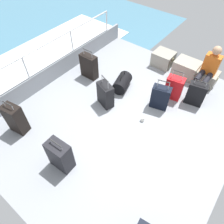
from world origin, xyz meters
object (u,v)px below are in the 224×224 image
suitcase_3 (16,119)px  suitcase_7 (160,97)px  suitcase_2 (89,66)px  cargo_crate_1 (186,69)px  suitcase_4 (174,88)px  suitcase_0 (60,155)px  passenger_seated (208,68)px  cargo_crate_2 (206,77)px  cargo_crate_0 (163,59)px  duffel_bag (122,83)px  paper_cup (143,119)px  suitcase_1 (196,94)px  suitcase_5 (105,95)px

suitcase_3 → suitcase_7: 3.01m
suitcase_2 → suitcase_3: suitcase_3 is taller
cargo_crate_1 → suitcase_4: bearing=-83.1°
suitcase_0 → suitcase_3: suitcase_3 is taller
passenger_seated → suitcase_3: bearing=-123.9°
cargo_crate_2 → suitcase_0: bearing=-106.8°
cargo_crate_0 → cargo_crate_2: size_ratio=1.02×
suitcase_7 → duffel_bag: bearing=-179.0°
suitcase_7 → suitcase_0: bearing=-105.3°
cargo_crate_0 → paper_cup: cargo_crate_0 is taller
cargo_crate_2 → suitcase_1: bearing=-85.5°
duffel_bag → paper_cup: 1.11m
duffel_bag → suitcase_0: bearing=-80.8°
cargo_crate_2 → cargo_crate_1: bearing=-176.7°
suitcase_5 → suitcase_7: suitcase_5 is taller
suitcase_4 → suitcase_0: bearing=-104.5°
suitcase_0 → suitcase_7: 2.42m
duffel_bag → paper_cup: duffel_bag is taller
passenger_seated → cargo_crate_2: bearing=90.0°
passenger_seated → suitcase_4: bearing=-117.5°
cargo_crate_2 → suitcase_4: bearing=-113.1°
suitcase_3 → suitcase_5: (0.92, 1.65, -0.05)m
cargo_crate_2 → duffel_bag: (-1.51, -1.46, -0.00)m
suitcase_0 → suitcase_3: size_ratio=0.92×
cargo_crate_2 → suitcase_0: size_ratio=0.76×
passenger_seated → paper_cup: bearing=-106.8°
passenger_seated → suitcase_0: bearing=-107.6°
paper_cup → cargo_crate_1: bearing=89.1°
suitcase_0 → suitcase_4: bearing=75.5°
suitcase_0 → suitcase_2: size_ratio=0.93×
cargo_crate_1 → suitcase_1: bearing=-54.4°
paper_cup → cargo_crate_2: bearing=74.6°
cargo_crate_0 → passenger_seated: bearing=-8.2°
suitcase_3 → paper_cup: (1.86, 1.75, -0.28)m
suitcase_7 → paper_cup: (-0.05, -0.57, -0.23)m
duffel_bag → cargo_crate_2: bearing=43.9°
suitcase_5 → duffel_bag: 0.67m
passenger_seated → suitcase_2: 2.84m
paper_cup → suitcase_1: bearing=61.8°
cargo_crate_1 → duffel_bag: (-0.99, -1.43, -0.04)m
suitcase_3 → paper_cup: suitcase_3 is taller
cargo_crate_0 → passenger_seated: size_ratio=0.54×
suitcase_1 → suitcase_5: 2.00m
suitcase_5 → suitcase_7: bearing=34.1°
suitcase_0 → suitcase_5: size_ratio=0.96×
suitcase_1 → suitcase_2: suitcase_2 is taller
cargo_crate_2 → suitcase_4: suitcase_4 is taller
cargo_crate_1 → suitcase_1: (0.59, -0.82, 0.07)m
cargo_crate_2 → suitcase_1: size_ratio=0.85×
suitcase_1 → suitcase_5: suitcase_5 is taller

